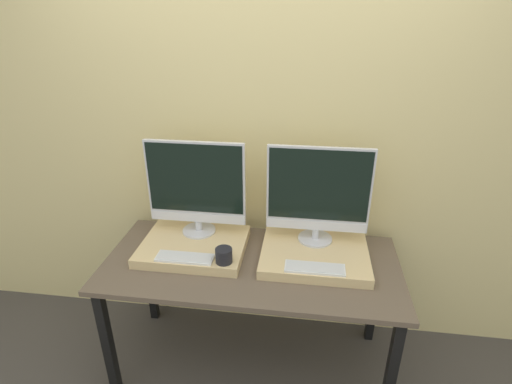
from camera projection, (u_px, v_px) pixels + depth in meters
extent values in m
cube|color=#DBC684|center=(262.00, 144.00, 2.38)|extent=(8.00, 0.04, 2.60)
cube|color=brown|center=(251.00, 264.00, 2.21)|extent=(1.63, 0.74, 0.03)
cube|color=black|center=(108.00, 343.00, 2.19)|extent=(0.05, 0.05, 0.73)
cube|color=black|center=(391.00, 375.00, 2.00)|extent=(0.05, 0.05, 0.73)
cube|color=black|center=(150.00, 275.00, 2.75)|extent=(0.05, 0.05, 0.73)
cube|color=black|center=(375.00, 294.00, 2.56)|extent=(0.05, 0.05, 0.73)
cube|color=#D6B77F|center=(194.00, 246.00, 2.30)|extent=(0.59, 0.46, 0.06)
cylinder|color=silver|center=(199.00, 230.00, 2.40)|extent=(0.20, 0.20, 0.01)
cylinder|color=silver|center=(199.00, 225.00, 2.38)|extent=(0.04, 0.04, 0.06)
cube|color=silver|center=(196.00, 183.00, 2.27)|extent=(0.57, 0.02, 0.49)
cube|color=black|center=(195.00, 179.00, 2.24)|extent=(0.55, 0.00, 0.41)
cube|color=silver|center=(198.00, 218.00, 2.35)|extent=(0.56, 0.00, 0.06)
cube|color=silver|center=(185.00, 258.00, 2.14)|extent=(0.31, 0.10, 0.01)
cube|color=silver|center=(185.00, 257.00, 2.13)|extent=(0.30, 0.09, 0.00)
cylinder|color=black|center=(224.00, 255.00, 2.09)|extent=(0.09, 0.09, 0.08)
cube|color=#D6B77F|center=(315.00, 255.00, 2.22)|extent=(0.59, 0.46, 0.06)
cylinder|color=silver|center=(315.00, 238.00, 2.31)|extent=(0.20, 0.20, 0.01)
cylinder|color=silver|center=(315.00, 233.00, 2.30)|extent=(0.04, 0.04, 0.06)
cube|color=silver|center=(318.00, 190.00, 2.18)|extent=(0.57, 0.02, 0.49)
cube|color=black|center=(319.00, 186.00, 2.16)|extent=(0.55, 0.00, 0.41)
cube|color=silver|center=(316.00, 226.00, 2.26)|extent=(0.56, 0.00, 0.06)
cube|color=silver|center=(315.00, 268.00, 2.05)|extent=(0.31, 0.10, 0.01)
cube|color=silver|center=(315.00, 267.00, 2.05)|extent=(0.30, 0.09, 0.00)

